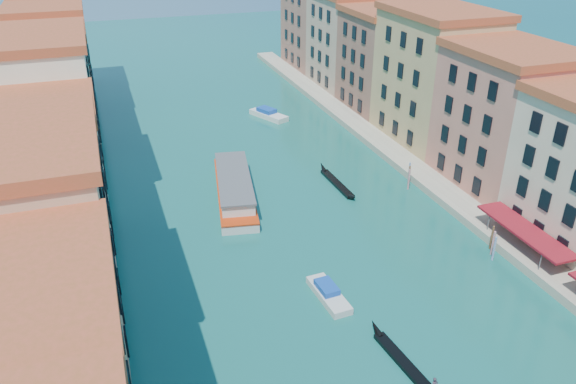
% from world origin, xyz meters
% --- Properties ---
extents(left_bank_palazzos, '(12.80, 128.40, 21.00)m').
position_xyz_m(left_bank_palazzos, '(-26.00, 64.68, 9.71)').
color(left_bank_palazzos, tan).
rests_on(left_bank_palazzos, ground).
extents(right_bank_palazzos, '(12.80, 128.40, 21.00)m').
position_xyz_m(right_bank_palazzos, '(30.00, 65.00, 9.75)').
color(right_bank_palazzos, '#9E3A35').
rests_on(right_bank_palazzos, ground).
extents(quay, '(4.00, 140.00, 1.00)m').
position_xyz_m(quay, '(22.00, 65.00, 0.50)').
color(quay, gray).
rests_on(quay, ground).
extents(mooring_poles_right, '(1.44, 54.24, 3.20)m').
position_xyz_m(mooring_poles_right, '(19.10, 28.80, 1.30)').
color(mooring_poles_right, brown).
rests_on(mooring_poles_right, ground).
extents(vaporetto_far, '(7.83, 20.15, 2.93)m').
position_xyz_m(vaporetto_far, '(-4.15, 62.67, 1.32)').
color(vaporetto_far, silver).
rests_on(vaporetto_far, ground).
extents(gondola_fore, '(2.00, 10.94, 2.18)m').
position_xyz_m(gondola_fore, '(1.72, 28.04, 0.37)').
color(gondola_fore, black).
rests_on(gondola_fore, ground).
extents(gondola_far, '(1.32, 11.54, 1.63)m').
position_xyz_m(gondola_far, '(9.92, 61.50, 0.33)').
color(gondola_far, black).
rests_on(gondola_far, ground).
extents(motorboat_mid, '(2.42, 6.46, 1.31)m').
position_xyz_m(motorboat_mid, '(-0.80, 38.78, 0.51)').
color(motorboat_mid, beige).
rests_on(motorboat_mid, ground).
extents(motorboat_far, '(5.60, 8.23, 1.64)m').
position_xyz_m(motorboat_far, '(9.18, 90.71, 0.64)').
color(motorboat_far, silver).
rests_on(motorboat_far, ground).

